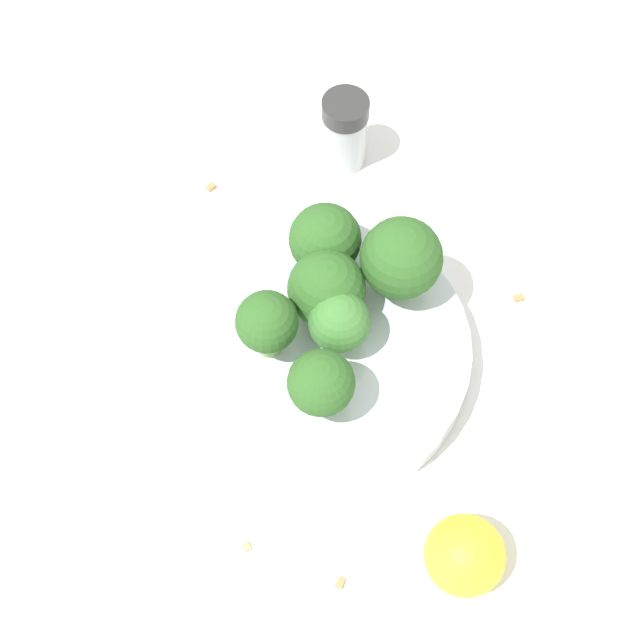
{
  "coord_description": "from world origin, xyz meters",
  "views": [
    {
      "loc": [
        -0.17,
        -0.21,
        0.59
      ],
      "look_at": [
        0.0,
        0.0,
        0.07
      ],
      "focal_mm": 50.0,
      "sensor_mm": 36.0,
      "label": 1
    }
  ],
  "objects": [
    {
      "name": "broccoli_floret_2",
      "position": [
        -0.03,
        -0.04,
        0.07
      ],
      "size": [
        0.04,
        0.04,
        0.06
      ],
      "color": "#7A9E5B",
      "rests_on": "bowl"
    },
    {
      "name": "broccoli_floret_1",
      "position": [
        0.04,
        0.05,
        0.06
      ],
      "size": [
        0.05,
        0.05,
        0.06
      ],
      "color": "#8EB770",
      "rests_on": "bowl"
    },
    {
      "name": "broccoli_floret_3",
      "position": [
        0.07,
        -0.0,
        0.07
      ],
      "size": [
        0.06,
        0.06,
        0.07
      ],
      "color": "#84AD66",
      "rests_on": "bowl"
    },
    {
      "name": "broccoli_floret_5",
      "position": [
        0.02,
        0.02,
        0.06
      ],
      "size": [
        0.05,
        0.05,
        0.06
      ],
      "color": "#84AD66",
      "rests_on": "bowl"
    },
    {
      "name": "almond_crumb_3",
      "position": [
        0.03,
        0.18,
        0.0
      ],
      "size": [
        0.01,
        0.01,
        0.01
      ],
      "primitive_type": "cube",
      "rotation": [
        0.0,
        0.0,
        0.08
      ],
      "color": "#AD7F4C",
      "rests_on": "ground_plane"
    },
    {
      "name": "almond_crumb_2",
      "position": [
        -0.09,
        -0.13,
        0.0
      ],
      "size": [
        0.01,
        0.01,
        0.01
      ],
      "primitive_type": "cube",
      "rotation": [
        0.0,
        0.0,
        0.52
      ],
      "color": "#AD7F4C",
      "rests_on": "ground_plane"
    },
    {
      "name": "broccoli_floret_4",
      "position": [
        -0.03,
        0.02,
        0.07
      ],
      "size": [
        0.04,
        0.04,
        0.06
      ],
      "color": "#7A9E5B",
      "rests_on": "bowl"
    },
    {
      "name": "ground_plane",
      "position": [
        0.0,
        0.0,
        0.0
      ],
      "size": [
        3.0,
        3.0,
        0.0
      ],
      "primitive_type": "plane",
      "color": "white"
    },
    {
      "name": "bowl",
      "position": [
        0.0,
        0.0,
        0.02
      ],
      "size": [
        0.21,
        0.21,
        0.03
      ],
      "primitive_type": "cylinder",
      "color": "silver",
      "rests_on": "ground_plane"
    },
    {
      "name": "almond_crumb_1",
      "position": [
        0.15,
        -0.05,
        0.0
      ],
      "size": [
        0.01,
        0.01,
        0.01
      ],
      "primitive_type": "cube",
      "rotation": [
        0.0,
        0.0,
        5.84
      ],
      "color": "#AD7F4C",
      "rests_on": "ground_plane"
    },
    {
      "name": "almond_crumb_0",
      "position": [
        -0.12,
        -0.07,
        0.0
      ],
      "size": [
        0.01,
        0.01,
        0.01
      ],
      "primitive_type": "cube",
      "rotation": [
        0.0,
        0.0,
        1.38
      ],
      "color": "tan",
      "rests_on": "ground_plane"
    },
    {
      "name": "broccoli_floret_0",
      "position": [
        0.01,
        -0.01,
        0.06
      ],
      "size": [
        0.04,
        0.04,
        0.05
      ],
      "color": "#84AD66",
      "rests_on": "bowl"
    },
    {
      "name": "lemon_wedge",
      "position": [
        -0.02,
        -0.17,
        0.03
      ],
      "size": [
        0.05,
        0.05,
        0.05
      ],
      "primitive_type": "sphere",
      "color": "yellow",
      "rests_on": "ground_plane"
    },
    {
      "name": "pepper_shaker",
      "position": [
        0.13,
        0.13,
        0.03
      ],
      "size": [
        0.04,
        0.04,
        0.07
      ],
      "color": "#B2B7BC",
      "rests_on": "ground_plane"
    }
  ]
}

